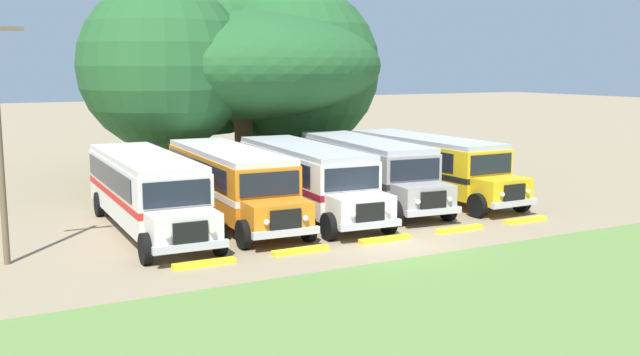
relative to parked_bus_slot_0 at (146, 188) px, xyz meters
name	(u,v)px	position (x,y,z in m)	size (l,w,h in m)	color
ground_plane	(388,242)	(6.86, -6.09, -1.58)	(220.00, 220.00, 0.00)	#937F60
foreground_grass_strip	(560,308)	(6.86, -13.96, -1.58)	(80.00, 11.63, 0.01)	olive
parked_bus_slot_0	(146,188)	(0.00, 0.00, 0.00)	(2.99, 10.88, 2.82)	silver
parked_bus_slot_1	(230,180)	(3.50, 0.32, 0.00)	(3.15, 10.90, 2.82)	orange
parked_bus_slot_2	(305,175)	(6.73, -0.02, 0.00)	(3.34, 10.94, 2.82)	silver
parked_bus_slot_3	(367,167)	(10.26, 0.80, 0.00)	(3.61, 10.98, 2.82)	#9E9993
parked_bus_slot_4	(427,163)	(13.52, 0.61, 0.00)	(2.80, 10.85, 2.82)	yellow
curb_wheelstop_0	(204,263)	(0.18, -5.86, -1.51)	(2.00, 0.36, 0.15)	yellow
curb_wheelstop_1	(300,250)	(3.52, -5.86, -1.51)	(2.00, 0.36, 0.15)	yellow
curb_wheelstop_2	(385,239)	(6.86, -5.86, -1.51)	(2.00, 0.36, 0.15)	yellow
curb_wheelstop_3	(459,229)	(10.19, -5.86, -1.51)	(2.00, 0.36, 0.15)	yellow
curb_wheelstop_4	(526,220)	(13.53, -5.86, -1.51)	(2.00, 0.36, 0.15)	yellow
broad_shade_tree	(240,66)	(8.51, 11.36, 4.55)	(17.99, 15.80, 10.94)	brown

